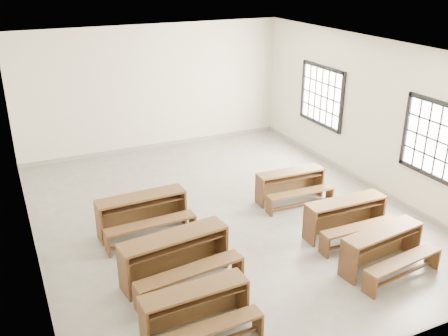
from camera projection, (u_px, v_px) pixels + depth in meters
name	position (u px, v px, depth m)	size (l,w,h in m)	color
room	(228.00, 109.00, 9.03)	(8.50, 8.50, 3.20)	gray
desk_set_0	(196.00, 308.00, 6.61)	(1.49, 0.80, 0.66)	brown
desk_set_1	(176.00, 255.00, 7.68)	(1.80, 1.08, 0.77)	brown
desk_set_2	(143.00, 212.00, 9.04)	(1.65, 0.90, 0.73)	brown
desk_set_3	(384.00, 247.00, 7.99)	(1.57, 0.94, 0.67)	brown
desk_set_4	(346.00, 215.00, 8.96)	(1.54, 0.82, 0.69)	brown
desk_set_5	(291.00, 184.00, 10.28)	(1.46, 0.80, 0.64)	brown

